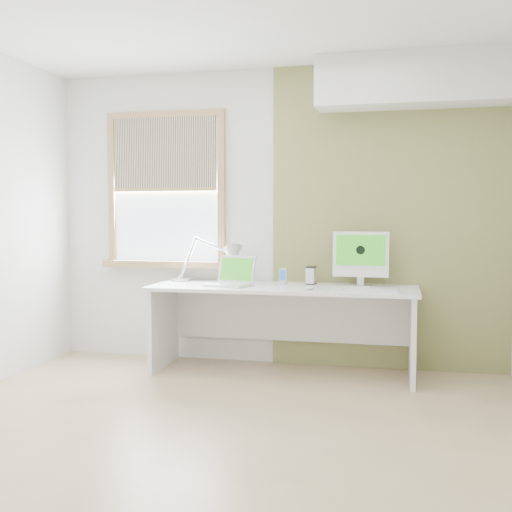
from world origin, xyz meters
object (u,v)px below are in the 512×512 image
(desk_lamp, at_px, (224,258))
(imac, at_px, (361,256))
(external_drive, at_px, (311,275))
(laptop, at_px, (232,278))
(desk, at_px, (284,308))

(desk_lamp, bearing_deg, imac, -0.92)
(desk_lamp, relative_size, external_drive, 4.71)
(desk_lamp, xyz_separation_m, laptop, (0.14, -0.23, -0.15))
(imac, bearing_deg, desk_lamp, 179.08)
(desk, distance_m, imac, 0.78)
(laptop, bearing_deg, external_drive, 20.84)
(external_drive, bearing_deg, laptop, -159.16)
(laptop, relative_size, imac, 0.91)
(external_drive, bearing_deg, desk_lamp, -178.98)
(desk_lamp, height_order, imac, imac)
(laptop, distance_m, external_drive, 0.68)
(desk_lamp, height_order, external_drive, desk_lamp)
(desk, bearing_deg, imac, 10.00)
(external_drive, xyz_separation_m, imac, (0.42, -0.03, 0.18))
(desk_lamp, xyz_separation_m, imac, (1.19, -0.02, 0.04))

